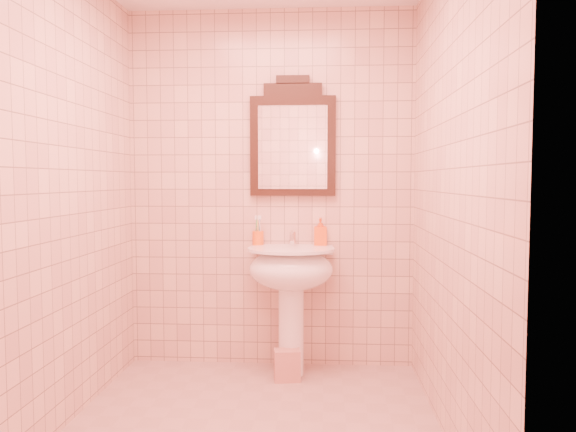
# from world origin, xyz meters

# --- Properties ---
(floor) EXTENTS (2.20, 2.20, 0.00)m
(floor) POSITION_xyz_m (0.00, 0.00, 0.00)
(floor) COLOR tan
(floor) RESTS_ON ground
(back_wall) EXTENTS (2.00, 0.02, 2.50)m
(back_wall) POSITION_xyz_m (0.00, 1.10, 1.25)
(back_wall) COLOR beige
(back_wall) RESTS_ON floor
(pedestal_sink) EXTENTS (0.58, 0.58, 0.86)m
(pedestal_sink) POSITION_xyz_m (0.16, 0.87, 0.66)
(pedestal_sink) COLOR white
(pedestal_sink) RESTS_ON floor
(faucet) EXTENTS (0.04, 0.16, 0.11)m
(faucet) POSITION_xyz_m (0.16, 1.01, 0.92)
(faucet) COLOR white
(faucet) RESTS_ON pedestal_sink
(mirror) EXTENTS (0.59, 0.06, 0.83)m
(mirror) POSITION_xyz_m (0.16, 1.07, 1.59)
(mirror) COLOR black
(mirror) RESTS_ON back_wall
(toothbrush_cup) EXTENTS (0.08, 0.08, 0.18)m
(toothbrush_cup) POSITION_xyz_m (-0.08, 1.03, 0.91)
(toothbrush_cup) COLOR orange
(toothbrush_cup) RESTS_ON pedestal_sink
(soap_dispenser) EXTENTS (0.09, 0.09, 0.19)m
(soap_dispenser) POSITION_xyz_m (0.35, 1.04, 0.96)
(soap_dispenser) COLOR #E35013
(soap_dispenser) RESTS_ON pedestal_sink
(towel) EXTENTS (0.18, 0.13, 0.21)m
(towel) POSITION_xyz_m (0.14, 0.76, 0.10)
(towel) COLOR tan
(towel) RESTS_ON floor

